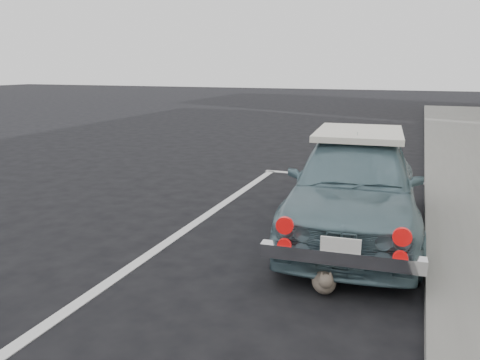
{
  "coord_description": "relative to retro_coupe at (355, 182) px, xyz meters",
  "views": [
    {
      "loc": [
        1.63,
        -1.75,
        1.93
      ],
      "look_at": [
        -0.1,
        2.76,
        0.75
      ],
      "focal_mm": 35.0,
      "sensor_mm": 36.0,
      "label": 1
    }
  ],
  "objects": [
    {
      "name": "pline_front",
      "position": [
        -0.49,
        2.84,
        -0.61
      ],
      "size": [
        3.0,
        0.12,
        0.01
      ],
      "primitive_type": "cube",
      "color": "silver",
      "rests_on": "ground"
    },
    {
      "name": "retro_coupe",
      "position": [
        0.0,
        0.0,
        0.0
      ],
      "size": [
        1.67,
        3.65,
        1.21
      ],
      "rotation": [
        0.0,
        0.0,
        0.07
      ],
      "color": "slate",
      "rests_on": "ground"
    },
    {
      "name": "pline_side",
      "position": [
        -1.89,
        -0.66,
        -0.61
      ],
      "size": [
        0.12,
        7.0,
        0.01
      ],
      "primitive_type": "cube",
      "color": "silver",
      "rests_on": "ground"
    },
    {
      "name": "cat",
      "position": [
        -0.01,
        -1.65,
        -0.49
      ],
      "size": [
        0.3,
        0.48,
        0.26
      ],
      "rotation": [
        0.0,
        0.0,
        0.29
      ],
      "color": "#746459",
      "rests_on": "ground"
    }
  ]
}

